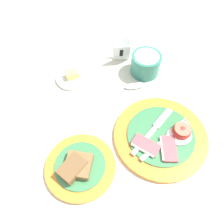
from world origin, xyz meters
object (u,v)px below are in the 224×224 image
object	(u,v)px
breakfast_plate	(162,136)
sugar_cup	(146,64)
bread_plate	(79,166)
butter_dish	(72,77)
number_card	(121,51)
teaspoon_by_saucer	(127,87)

from	to	relation	value
breakfast_plate	sugar_cup	xyz separation A→B (m)	(0.03, 0.26, 0.03)
bread_plate	butter_dish	distance (m)	0.32
breakfast_plate	number_card	world-z (taller)	number_card
breakfast_plate	butter_dish	bearing A→B (deg)	127.67
bread_plate	number_card	size ratio (longest dim) A/B	2.48
sugar_cup	butter_dish	world-z (taller)	sugar_cup
number_card	teaspoon_by_saucer	world-z (taller)	number_card
number_card	teaspoon_by_saucer	bearing A→B (deg)	-86.71
bread_plate	sugar_cup	distance (m)	0.40
breakfast_plate	number_card	distance (m)	0.34
breakfast_plate	butter_dish	world-z (taller)	breakfast_plate
sugar_cup	butter_dish	bearing A→B (deg)	174.27
bread_plate	teaspoon_by_saucer	bearing A→B (deg)	50.65
bread_plate	teaspoon_by_saucer	size ratio (longest dim) A/B	0.94
breakfast_plate	number_card	bearing A→B (deg)	95.85
sugar_cup	number_card	size ratio (longest dim) A/B	1.32
breakfast_plate	bread_plate	size ratio (longest dim) A/B	1.43
breakfast_plate	bread_plate	distance (m)	0.24
teaspoon_by_saucer	number_card	bearing A→B (deg)	84.82
sugar_cup	butter_dish	distance (m)	0.25
bread_plate	teaspoon_by_saucer	distance (m)	0.30
number_card	teaspoon_by_saucer	xyz separation A→B (m)	(-0.01, -0.14, -0.03)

